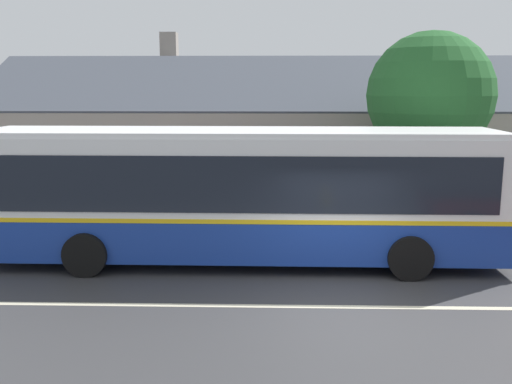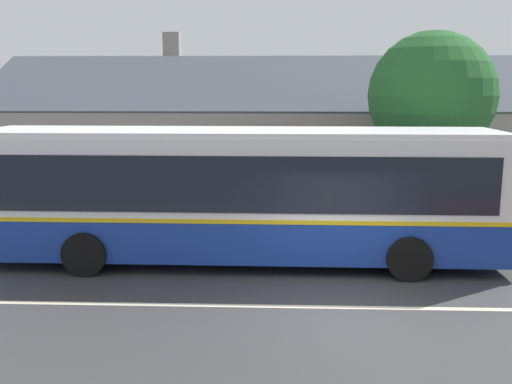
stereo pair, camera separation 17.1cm
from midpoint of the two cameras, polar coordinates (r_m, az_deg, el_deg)
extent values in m
plane|color=#38383A|center=(11.35, 8.24, -11.32)|extent=(300.00, 300.00, 0.00)
cube|color=gray|center=(17.02, 5.94, -3.55)|extent=(60.00, 3.00, 0.15)
cube|color=beige|center=(11.35, 8.25, -11.30)|extent=(60.00, 0.16, 0.01)
cube|color=gray|center=(24.58, 8.95, 4.44)|extent=(27.90, 9.30, 3.28)
cube|color=#424751|center=(22.14, 9.92, 10.71)|extent=(28.50, 4.71, 2.23)
cube|color=#424751|center=(26.75, 8.48, 10.70)|extent=(28.50, 4.71, 2.23)
cube|color=gray|center=(25.63, -8.87, 14.15)|extent=(0.70, 0.70, 1.20)
cube|color=black|center=(20.79, -17.02, 3.46)|extent=(1.10, 0.06, 1.30)
cube|color=#4C3323|center=(21.13, 21.86, 1.20)|extent=(1.00, 0.06, 2.10)
cube|color=navy|center=(13.83, -1.98, -3.91)|extent=(12.33, 2.59, 0.96)
cube|color=gold|center=(13.70, -1.99, -1.77)|extent=(12.35, 2.61, 0.10)
cube|color=white|center=(13.54, -2.02, 2.05)|extent=(12.33, 2.59, 1.75)
cube|color=white|center=(13.43, -2.04, 5.99)|extent=(12.09, 2.46, 0.12)
cube|color=black|center=(14.80, -1.68, 2.39)|extent=(11.33, 0.11, 1.25)
cube|color=black|center=(12.31, -2.42, 0.72)|extent=(11.33, 0.11, 1.25)
cube|color=black|center=(14.50, 23.15, 1.37)|extent=(0.06, 2.20, 1.25)
cube|color=black|center=(14.40, 23.39, 4.65)|extent=(0.05, 1.75, 0.24)
cube|color=black|center=(14.85, 22.74, -5.14)|extent=(0.10, 2.50, 0.28)
cube|color=#B21919|center=(15.23, -7.44, -2.64)|extent=(3.45, 0.06, 0.67)
cube|color=black|center=(15.37, 16.51, -0.02)|extent=(0.90, 0.04, 2.46)
cylinder|color=black|center=(15.34, 12.76, -3.69)|extent=(1.00, 0.29, 1.00)
cylinder|color=black|center=(12.98, 14.80, -6.40)|extent=(1.00, 0.29, 1.00)
cylinder|color=black|center=(15.68, -14.12, -3.45)|extent=(1.00, 0.29, 1.00)
cylinder|color=black|center=(13.38, -17.06, -6.01)|extent=(1.00, 0.29, 1.00)
cube|color=brown|center=(18.47, -23.21, -1.57)|extent=(1.86, 0.10, 0.04)
cube|color=brown|center=(18.34, -23.40, -1.67)|extent=(1.86, 0.10, 0.04)
cube|color=brown|center=(18.21, -23.59, -1.76)|extent=(1.86, 0.10, 0.04)
cube|color=brown|center=(18.04, -23.82, -0.91)|extent=(1.86, 0.04, 0.10)
cube|color=brown|center=(18.02, -23.86, -0.48)|extent=(1.86, 0.04, 0.10)
cube|color=black|center=(18.09, -21.20, -2.40)|extent=(0.08, 0.43, 0.45)
cylinder|color=#4C3828|center=(18.13, 16.32, 1.09)|extent=(0.35, 0.35, 2.71)
sphere|color=#235B28|center=(17.91, 16.75, 9.25)|extent=(3.77, 3.77, 3.77)
sphere|color=#235B28|center=(17.67, 16.28, 7.43)|extent=(2.50, 2.50, 2.50)
cylinder|color=gray|center=(16.48, 18.96, 0.00)|extent=(0.07, 0.07, 2.40)
cube|color=#1959A5|center=(16.32, 19.18, 3.26)|extent=(0.36, 0.03, 0.48)
camera|label=1|loc=(0.09, -90.33, -0.06)|focal=40.00mm
camera|label=2|loc=(0.09, 89.67, 0.06)|focal=40.00mm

